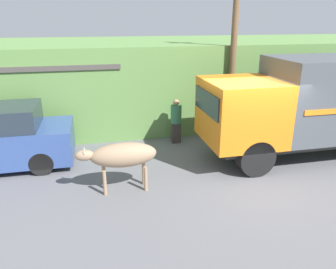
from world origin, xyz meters
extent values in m
plane|color=slate|center=(0.00, 0.00, 0.00)|extent=(60.00, 60.00, 0.00)
cube|color=#608C47|center=(0.00, 6.64, 1.60)|extent=(32.00, 6.77, 3.20)
cube|color=#B2BCAD|center=(-5.86, 4.56, 1.26)|extent=(4.83, 2.40, 2.53)
cube|color=#4C4742|center=(-5.86, 4.56, 2.61)|extent=(5.13, 2.70, 0.16)
cube|color=#2D2D2D|center=(2.27, 0.76, 0.60)|extent=(6.32, 1.76, 0.18)
cube|color=orange|center=(-0.13, 0.76, 1.58)|extent=(2.06, 2.20, 1.77)
cube|color=#232D38|center=(-1.18, 0.76, 1.90)|extent=(0.04, 1.87, 0.62)
cylinder|color=black|center=(-0.03, -0.10, 0.51)|extent=(1.02, 0.48, 1.02)
ellipsoid|color=#9E7F60|center=(-3.60, -0.20, 0.95)|extent=(1.62, 0.61, 0.61)
ellipsoid|color=#9E7F60|center=(-4.52, -0.20, 1.02)|extent=(0.45, 0.26, 0.26)
cone|color=#B7AD93|center=(-4.52, -0.30, 1.16)|extent=(0.06, 0.06, 0.11)
cone|color=#B7AD93|center=(-4.52, -0.09, 1.16)|extent=(0.06, 0.06, 0.11)
cylinder|color=#9E7F60|center=(-4.10, -0.36, 0.32)|extent=(0.09, 0.09, 0.64)
cylinder|color=#9E7F60|center=(-4.10, -0.03, 0.32)|extent=(0.09, 0.09, 0.64)
cylinder|color=#9E7F60|center=(-3.10, -0.36, 0.32)|extent=(0.09, 0.09, 0.64)
cylinder|color=#9E7F60|center=(-3.10, -0.03, 0.32)|extent=(0.09, 0.09, 0.64)
cylinder|color=black|center=(-5.75, 1.20, 0.33)|extent=(0.66, 0.29, 0.66)
cube|color=#38332D|center=(-1.54, 2.74, 0.36)|extent=(0.32, 0.21, 0.71)
cylinder|color=#33724C|center=(-1.54, 2.74, 1.02)|extent=(0.38, 0.38, 0.62)
sphere|color=#A87A56|center=(-1.54, 2.74, 1.44)|extent=(0.20, 0.20, 0.20)
cylinder|color=brown|center=(0.55, 3.10, 3.14)|extent=(0.22, 0.22, 6.27)
camera|label=1|loc=(-4.17, -7.60, 4.10)|focal=35.00mm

